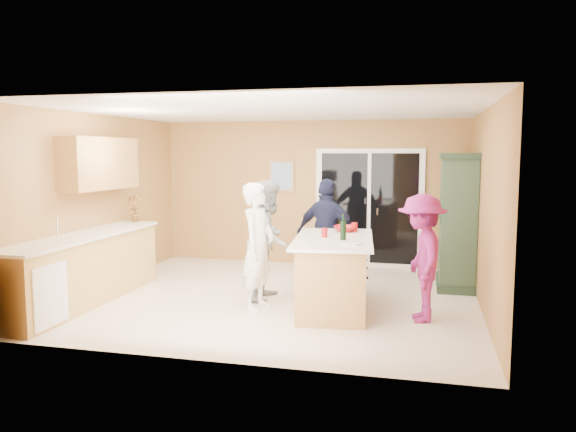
% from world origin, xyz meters
% --- Properties ---
extents(floor, '(5.50, 5.50, 0.00)m').
position_xyz_m(floor, '(0.00, 0.00, 0.00)').
color(floor, beige).
rests_on(floor, ground).
extents(ceiling, '(5.50, 5.00, 0.10)m').
position_xyz_m(ceiling, '(0.00, 0.00, 2.60)').
color(ceiling, white).
rests_on(ceiling, wall_back).
extents(wall_back, '(5.50, 0.10, 2.60)m').
position_xyz_m(wall_back, '(0.00, 2.50, 1.30)').
color(wall_back, tan).
rests_on(wall_back, ground).
extents(wall_front, '(5.50, 0.10, 2.60)m').
position_xyz_m(wall_front, '(0.00, -2.50, 1.30)').
color(wall_front, tan).
rests_on(wall_front, ground).
extents(wall_left, '(0.10, 5.00, 2.60)m').
position_xyz_m(wall_left, '(-2.75, 0.00, 1.30)').
color(wall_left, tan).
rests_on(wall_left, ground).
extents(wall_right, '(0.10, 5.00, 2.60)m').
position_xyz_m(wall_right, '(2.75, 0.00, 1.30)').
color(wall_right, tan).
rests_on(wall_right, ground).
extents(left_cabinet_run, '(0.65, 3.05, 1.24)m').
position_xyz_m(left_cabinet_run, '(-2.45, -1.05, 0.46)').
color(left_cabinet_run, tan).
rests_on(left_cabinet_run, floor).
extents(upper_cabinets, '(0.35, 1.60, 0.75)m').
position_xyz_m(upper_cabinets, '(-2.58, -0.20, 1.88)').
color(upper_cabinets, tan).
rests_on(upper_cabinets, wall_left).
extents(sliding_door, '(1.90, 0.07, 2.10)m').
position_xyz_m(sliding_door, '(1.05, 2.46, 1.05)').
color(sliding_door, white).
rests_on(sliding_door, floor).
extents(framed_picture, '(0.46, 0.04, 0.56)m').
position_xyz_m(framed_picture, '(-0.55, 2.48, 1.60)').
color(framed_picture, '#AA7F55').
rests_on(framed_picture, wall_back).
extents(kitchen_island, '(1.17, 1.90, 0.95)m').
position_xyz_m(kitchen_island, '(0.88, -0.43, 0.44)').
color(kitchen_island, tan).
rests_on(kitchen_island, floor).
extents(green_hutch, '(0.58, 1.10, 2.03)m').
position_xyz_m(green_hutch, '(2.49, 1.26, 0.99)').
color(green_hutch, '#203323').
rests_on(green_hutch, floor).
extents(woman_white, '(0.48, 0.65, 1.65)m').
position_xyz_m(woman_white, '(-0.08, -0.61, 0.82)').
color(woman_white, white).
rests_on(woman_white, floor).
extents(woman_grey, '(0.66, 0.83, 1.65)m').
position_xyz_m(woman_grey, '(-0.09, -0.04, 0.83)').
color(woman_grey, '#99999C').
rests_on(woman_grey, floor).
extents(woman_navy, '(1.03, 0.60, 1.65)m').
position_xyz_m(woman_navy, '(0.62, 0.59, 0.83)').
color(woman_navy, '#191C38').
rests_on(woman_navy, floor).
extents(woman_magenta, '(0.70, 1.07, 1.55)m').
position_xyz_m(woman_magenta, '(1.98, -0.62, 0.77)').
color(woman_magenta, '#9C2273').
rests_on(woman_magenta, floor).
extents(serving_bowl, '(0.32, 0.32, 0.08)m').
position_xyz_m(serving_bowl, '(0.94, 0.18, 0.99)').
color(serving_bowl, '#B21315').
rests_on(serving_bowl, kitchen_island).
extents(tulip_vase, '(0.25, 0.18, 0.44)m').
position_xyz_m(tulip_vase, '(-2.45, 0.52, 1.16)').
color(tulip_vase, '#AA1115').
rests_on(tulip_vase, left_cabinet_run).
extents(tumbler_near, '(0.09, 0.09, 0.12)m').
position_xyz_m(tumbler_near, '(1.07, 0.20, 1.01)').
color(tumbler_near, '#B21315').
rests_on(tumbler_near, kitchen_island).
extents(tumbler_far, '(0.10, 0.10, 0.12)m').
position_xyz_m(tumbler_far, '(0.76, -0.41, 1.01)').
color(tumbler_far, '#B21315').
rests_on(tumbler_far, kitchen_island).
extents(wine_bottle, '(0.07, 0.07, 0.32)m').
position_xyz_m(wine_bottle, '(1.02, -0.57, 1.07)').
color(wine_bottle, black).
rests_on(wine_bottle, kitchen_island).
extents(white_plate, '(0.25, 0.25, 0.02)m').
position_xyz_m(white_plate, '(1.17, -0.88, 0.96)').
color(white_plate, silver).
rests_on(white_plate, kitchen_island).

